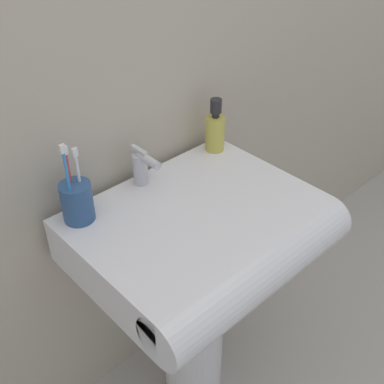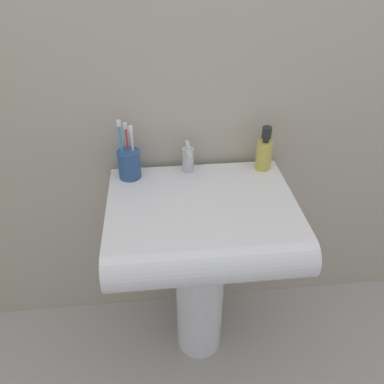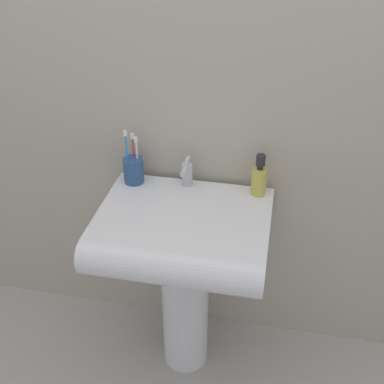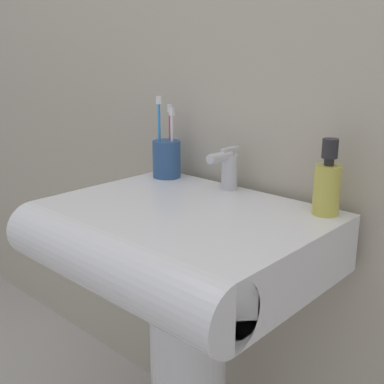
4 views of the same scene
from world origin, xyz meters
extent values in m
cylinder|color=white|center=(0.00, 0.00, 0.31)|extent=(0.18, 0.18, 0.62)
cube|color=white|center=(0.00, 0.00, 0.68)|extent=(0.58, 0.41, 0.12)
cylinder|color=white|center=(0.00, -0.21, 0.68)|extent=(0.58, 0.12, 0.12)
cylinder|color=silver|center=(-0.03, 0.17, 0.78)|extent=(0.04, 0.04, 0.09)
cylinder|color=silver|center=(-0.03, 0.13, 0.83)|extent=(0.02, 0.07, 0.02)
cube|color=silver|center=(-0.03, 0.17, 0.84)|extent=(0.01, 0.06, 0.01)
cylinder|color=#2D5184|center=(-0.22, 0.15, 0.79)|extent=(0.07, 0.07, 0.10)
cylinder|color=#338CD8|center=(-0.24, 0.14, 0.84)|extent=(0.01, 0.01, 0.18)
cube|color=white|center=(-0.24, 0.14, 0.94)|extent=(0.01, 0.01, 0.02)
cylinder|color=white|center=(-0.21, 0.16, 0.83)|extent=(0.01, 0.01, 0.15)
cube|color=white|center=(-0.21, 0.16, 0.91)|extent=(0.01, 0.01, 0.02)
cylinder|color=#D83F4C|center=(-0.22, 0.17, 0.83)|extent=(0.01, 0.01, 0.16)
cube|color=white|center=(-0.22, 0.17, 0.92)|extent=(0.01, 0.01, 0.02)
cylinder|color=gold|center=(0.23, 0.16, 0.79)|extent=(0.05, 0.05, 0.10)
cylinder|color=#262628|center=(0.23, 0.16, 0.85)|extent=(0.02, 0.02, 0.01)
cylinder|color=#262628|center=(0.23, 0.16, 0.88)|extent=(0.03, 0.03, 0.04)
camera|label=1|loc=(-0.63, -0.67, 1.46)|focal=45.00mm
camera|label=2|loc=(-0.12, -0.92, 1.43)|focal=35.00mm
camera|label=3|loc=(0.28, -1.29, 1.69)|focal=45.00mm
camera|label=4|loc=(0.67, -0.71, 1.06)|focal=45.00mm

